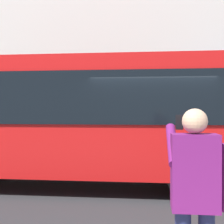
% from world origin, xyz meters
% --- Properties ---
extents(ground_plane, '(60.00, 60.00, 0.00)m').
position_xyz_m(ground_plane, '(0.00, 0.00, 0.00)').
color(ground_plane, '#2B2B2D').
extents(building_facade_far, '(28.00, 1.55, 12.00)m').
position_xyz_m(building_facade_far, '(-0.02, -6.80, 5.99)').
color(building_facade_far, beige).
rests_on(building_facade_far, ground_plane).
extents(red_bus, '(9.05, 2.54, 3.08)m').
position_xyz_m(red_bus, '(2.23, -0.24, 1.68)').
color(red_bus, red).
rests_on(red_bus, ground_plane).
extents(pedestrian_photographer, '(0.53, 0.52, 1.70)m').
position_xyz_m(pedestrian_photographer, '(-0.31, 4.47, 1.14)').
color(pedestrian_photographer, '#1E2347').
rests_on(pedestrian_photographer, sidewalk_curb).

